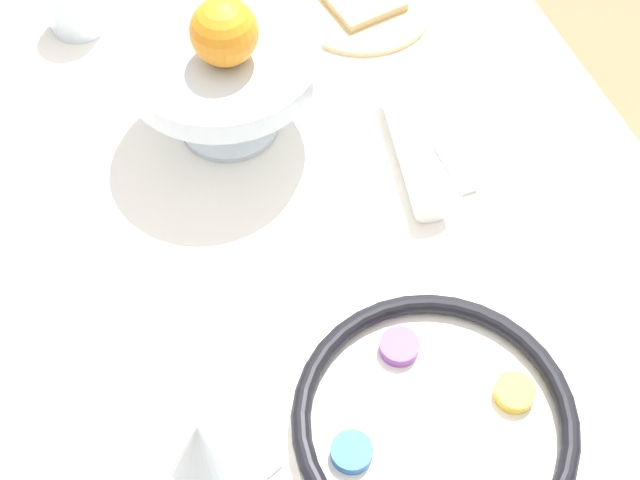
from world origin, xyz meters
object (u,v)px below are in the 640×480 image
at_px(seder_plate, 435,422).
at_px(wine_glass, 203,445).
at_px(cup_mid, 74,5).
at_px(fruit_stand, 222,65).
at_px(bread_plate, 362,2).
at_px(orange_fruit, 224,32).
at_px(napkin_roll, 414,149).

relative_size(seder_plate, wine_glass, 2.08).
height_order(wine_glass, cup_mid, wine_glass).
height_order(fruit_stand, bread_plate, fruit_stand).
xyz_separation_m(orange_fruit, cup_mid, (0.26, 0.14, -0.13)).
xyz_separation_m(fruit_stand, orange_fruit, (-0.02, -0.00, 0.06)).
xyz_separation_m(fruit_stand, bread_plate, (0.14, -0.23, -0.10)).
xyz_separation_m(seder_plate, bread_plate, (0.59, -0.16, -0.01)).
distance_m(orange_fruit, cup_mid, 0.32).
xyz_separation_m(napkin_roll, cup_mid, (0.37, 0.33, 0.01)).
xyz_separation_m(bread_plate, napkin_roll, (-0.27, 0.04, 0.01)).
height_order(wine_glass, bread_plate, wine_glass).
bearing_deg(napkin_roll, cup_mid, 41.12).
xyz_separation_m(seder_plate, napkin_roll, (0.32, -0.12, 0.01)).
bearing_deg(fruit_stand, seder_plate, -171.08).
relative_size(fruit_stand, cup_mid, 2.99).
distance_m(bread_plate, cup_mid, 0.38).
distance_m(seder_plate, cup_mid, 0.72).
bearing_deg(bread_plate, orange_fruit, 124.46).
bearing_deg(cup_mid, bread_plate, -105.11).
distance_m(seder_plate, fruit_stand, 0.46).
height_order(orange_fruit, cup_mid, orange_fruit).
xyz_separation_m(wine_glass, fruit_stand, (0.42, -0.15, 0.01)).
relative_size(wine_glass, fruit_stand, 0.59).
bearing_deg(wine_glass, cup_mid, -1.10).
relative_size(bread_plate, napkin_roll, 1.02).
distance_m(seder_plate, wine_glass, 0.23).
bearing_deg(napkin_roll, orange_fruit, 58.37).
relative_size(wine_glass, bread_plate, 0.68).
relative_size(wine_glass, napkin_roll, 0.70).
height_order(seder_plate, napkin_roll, napkin_roll).
xyz_separation_m(wine_glass, bread_plate, (0.57, -0.38, -0.09)).
distance_m(fruit_stand, cup_mid, 0.29).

